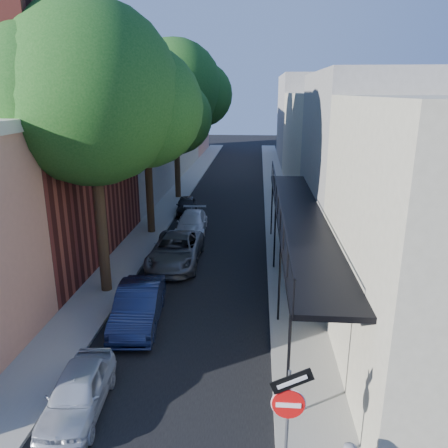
% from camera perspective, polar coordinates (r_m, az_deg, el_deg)
% --- Properties ---
extents(road_surface, '(6.00, 64.00, 0.01)m').
position_cam_1_polar(road_surface, '(37.35, 0.60, 4.38)').
color(road_surface, black).
rests_on(road_surface, ground).
extents(sidewalk_left, '(2.00, 64.00, 0.12)m').
position_cam_1_polar(sidewalk_left, '(37.81, -5.48, 4.54)').
color(sidewalk_left, gray).
rests_on(sidewalk_left, ground).
extents(sidewalk_right, '(2.00, 64.00, 0.12)m').
position_cam_1_polar(sidewalk_right, '(37.29, 6.76, 4.33)').
color(sidewalk_right, gray).
rests_on(sidewalk_right, ground).
extents(buildings_left, '(10.10, 59.10, 12.00)m').
position_cam_1_polar(buildings_left, '(37.18, -14.27, 11.52)').
color(buildings_left, tan).
rests_on(buildings_left, ground).
extents(buildings_right, '(9.80, 55.00, 10.00)m').
position_cam_1_polar(buildings_right, '(36.64, 14.99, 10.58)').
color(buildings_right, beige).
rests_on(buildings_right, ground).
extents(sign_post, '(0.89, 0.17, 2.99)m').
position_cam_1_polar(sign_post, '(9.56, 8.42, -22.75)').
color(sign_post, '#595B60').
rests_on(sign_post, ground).
extents(oak_near, '(7.48, 6.80, 11.42)m').
position_cam_1_polar(oak_near, '(17.62, -15.37, 15.58)').
color(oak_near, '#382616').
rests_on(oak_near, ground).
extents(oak_mid, '(6.60, 6.00, 10.20)m').
position_cam_1_polar(oak_mid, '(25.31, -9.22, 14.32)').
color(oak_mid, '#382616').
rests_on(oak_mid, ground).
extents(oak_far, '(7.70, 7.00, 11.90)m').
position_cam_1_polar(oak_far, '(34.14, -5.57, 17.09)').
color(oak_far, '#382616').
rests_on(oak_far, ground).
extents(parked_car_a, '(1.63, 3.52, 1.17)m').
position_cam_1_polar(parked_car_a, '(12.81, -18.52, -20.07)').
color(parked_car_a, '#ABB1BD').
rests_on(parked_car_a, ground).
extents(parked_car_b, '(1.89, 4.40, 1.41)m').
position_cam_1_polar(parked_car_b, '(16.30, -11.11, -10.45)').
color(parked_car_b, '#131B3B').
rests_on(parked_car_b, ground).
extents(parked_car_c, '(2.42, 5.11, 1.41)m').
position_cam_1_polar(parked_car_c, '(21.39, -6.30, -3.45)').
color(parked_car_c, '#52545A').
rests_on(parked_car_c, ground).
extents(parked_car_d, '(1.92, 4.30, 1.22)m').
position_cam_1_polar(parked_car_d, '(26.04, -4.22, 0.13)').
color(parked_car_d, silver).
rests_on(parked_car_d, ground).
extents(parked_car_e, '(1.76, 3.54, 1.16)m').
position_cam_1_polar(parked_car_e, '(30.26, -4.90, 2.44)').
color(parked_car_e, black).
rests_on(parked_car_e, ground).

